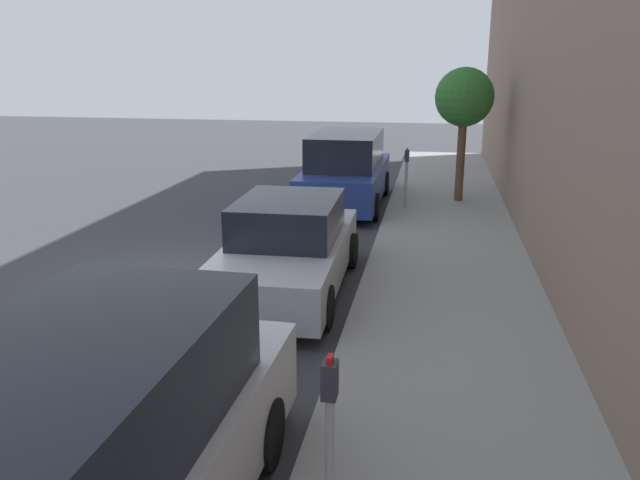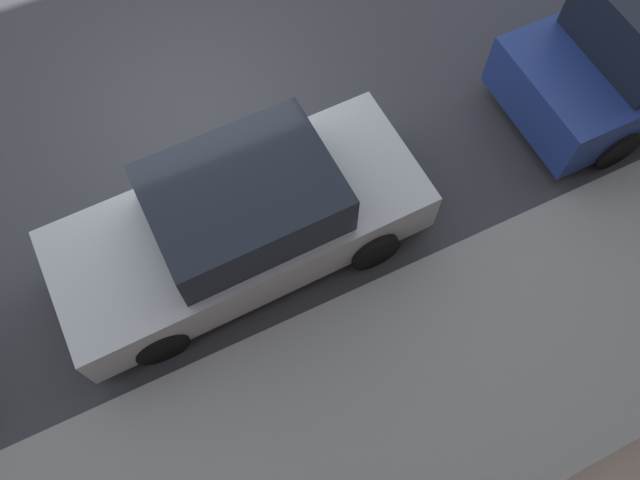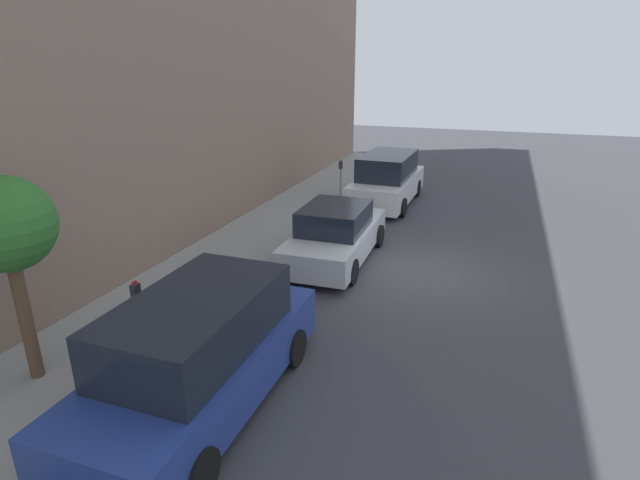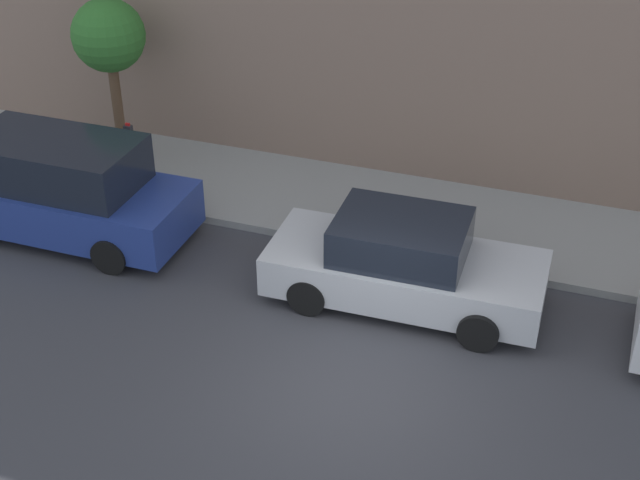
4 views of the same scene
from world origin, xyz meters
The scene contains 8 objects.
ground_plane centered at (0.00, 0.00, 0.00)m, with size 60.00×60.00×0.00m, color #38383D.
sidewalk centered at (4.97, 0.00, 0.07)m, with size 2.95×32.00×0.15m.
parked_minivan_nearest centered at (2.29, -6.22, 0.92)m, with size 2.02×4.94×1.90m.
parked_sedan_second centered at (2.33, -0.10, 0.72)m, with size 1.92×4.54×1.54m.
parked_minivan_third centered at (2.35, 6.42, 0.92)m, with size 2.02×4.90×1.90m.
parking_meter_near centered at (3.95, -5.65, 1.08)m, with size 0.11×0.15×1.51m.
parking_meter_far centered at (3.95, 5.83, 1.06)m, with size 0.11×0.15×1.48m.
street_tree centered at (5.28, 6.87, 2.76)m, with size 1.48×1.48×3.40m.
Camera 3 is at (-1.57, 11.95, 5.10)m, focal length 28.00 mm.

